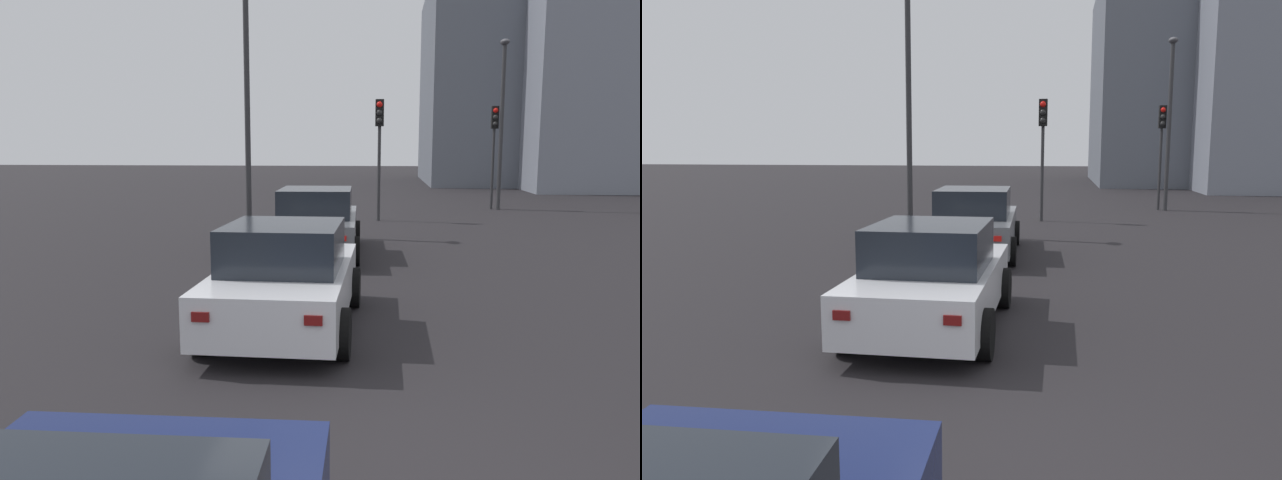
{
  "view_description": "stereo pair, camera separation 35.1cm",
  "coord_description": "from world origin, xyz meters",
  "views": [
    {
      "loc": [
        -4.43,
        0.2,
        2.55
      ],
      "look_at": [
        2.49,
        0.92,
        1.49
      ],
      "focal_mm": 34.32,
      "sensor_mm": 36.0,
      "label": 1
    },
    {
      "loc": [
        -4.38,
        -0.15,
        2.55
      ],
      "look_at": [
        2.49,
        0.92,
        1.49
      ],
      "focal_mm": 34.32,
      "sensor_mm": 36.0,
      "label": 2
    }
  ],
  "objects": [
    {
      "name": "traffic_light_near_right",
      "position": [
        21.44,
        -4.27,
        3.01
      ],
      "size": [
        0.32,
        0.28,
        4.19
      ],
      "rotation": [
        0.0,
        0.0,
        3.16
      ],
      "color": "#2D2D30",
      "rests_on": "ground_plane"
    },
    {
      "name": "traffic_light_near_left",
      "position": [
        16.84,
        0.36,
        2.98
      ],
      "size": [
        0.32,
        0.29,
        4.15
      ],
      "rotation": [
        0.0,
        0.0,
        3.09
      ],
      "color": "#2D2D30",
      "rests_on": "ground_plane"
    },
    {
      "name": "building_facade_center",
      "position": [
        42.11,
        -6.0,
        6.91
      ],
      "size": [
        15.4,
        6.44,
        13.82
      ],
      "primitive_type": "cube",
      "color": "slate",
      "rests_on": "ground_plane"
    },
    {
      "name": "street_lamp_kerbside",
      "position": [
        13.08,
        4.11,
        4.32
      ],
      "size": [
        0.56,
        0.36,
        7.34
      ],
      "color": "#2D2D30",
      "rests_on": "ground_plane"
    },
    {
      "name": "car_grey_right_lead",
      "position": [
        9.99,
        1.78,
        0.76
      ],
      "size": [
        4.76,
        2.22,
        1.59
      ],
      "rotation": [
        0.0,
        0.0,
        0.04
      ],
      "color": "slate",
      "rests_on": "ground_plane"
    },
    {
      "name": "building_facade_left",
      "position": [
        34.52,
        -14.0,
        7.73
      ],
      "size": [
        9.61,
        11.87,
        15.45
      ],
      "primitive_type": "cube",
      "color": "gray",
      "rests_on": "ground_plane"
    },
    {
      "name": "car_white_right_second",
      "position": [
        3.86,
        1.54,
        0.73
      ],
      "size": [
        4.05,
        1.98,
        1.52
      ],
      "rotation": [
        0.0,
        0.0,
        -0.01
      ],
      "color": "silver",
      "rests_on": "ground_plane"
    },
    {
      "name": "street_lamp_far",
      "position": [
        21.25,
        -4.5,
        4.03
      ],
      "size": [
        0.56,
        0.36,
        6.79
      ],
      "color": "#2D2D30",
      "rests_on": "ground_plane"
    }
  ]
}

